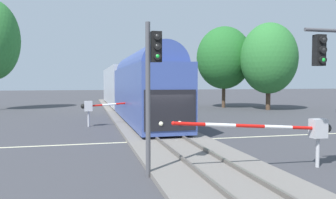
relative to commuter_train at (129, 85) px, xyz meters
name	(u,v)px	position (x,y,z in m)	size (l,w,h in m)	color
ground_plane	(168,141)	(0.00, -16.69, -2.79)	(220.00, 220.00, 0.00)	#3D3D42
road_centre_stripe	(168,141)	(0.00, -16.69, -2.78)	(44.00, 0.20, 0.01)	beige
railway_track	(168,139)	(0.00, -16.69, -2.69)	(4.40, 80.00, 0.32)	slate
commuter_train	(129,85)	(0.00, 0.00, 0.00)	(3.04, 37.38, 5.16)	#384C93
crossing_gate_near	(301,129)	(3.37, -23.46, -1.35)	(6.14, 0.40, 1.87)	#B7B7BC
crossing_gate_far	(96,106)	(-3.53, -9.92, -1.36)	(5.44, 0.40, 1.83)	#B7B7BC
traffic_signal_median	(152,74)	(-2.12, -23.26, 0.64)	(0.53, 0.38, 5.12)	#4C4C51
oak_far_right	(224,58)	(12.04, 3.96, 3.24)	(6.60, 6.60, 9.80)	#4C3828
maple_right_background	(269,58)	(15.55, -0.33, 2.95)	(6.26, 6.26, 9.68)	#4C3828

